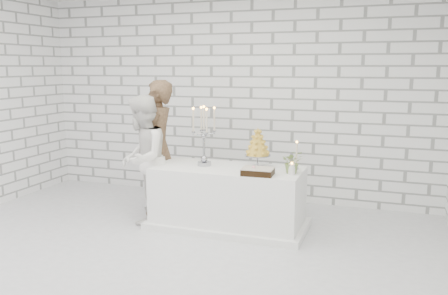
% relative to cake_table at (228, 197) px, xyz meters
% --- Properties ---
extents(ground, '(6.00, 5.00, 0.01)m').
position_rel_cake_table_xyz_m(ground, '(-0.42, -1.14, -0.38)').
color(ground, silver).
rests_on(ground, ground).
extents(wall_back, '(6.00, 0.01, 3.00)m').
position_rel_cake_table_xyz_m(wall_back, '(-0.42, 1.36, 1.12)').
color(wall_back, white).
rests_on(wall_back, ground).
extents(cake_table, '(1.80, 0.80, 0.75)m').
position_rel_cake_table_xyz_m(cake_table, '(0.00, 0.00, 0.00)').
color(cake_table, white).
rests_on(cake_table, ground).
extents(groom, '(0.47, 0.68, 1.79)m').
position_rel_cake_table_xyz_m(groom, '(-1.07, 0.24, 0.52)').
color(groom, '#3C2A1C').
rests_on(groom, ground).
extents(bride, '(0.79, 0.91, 1.61)m').
position_rel_cake_table_xyz_m(bride, '(-1.10, -0.13, 0.43)').
color(bride, white).
rests_on(bride, ground).
extents(candelabra, '(0.35, 0.35, 0.74)m').
position_rel_cake_table_xyz_m(candelabra, '(-0.31, 0.01, 0.75)').
color(candelabra, '#92939C').
rests_on(candelabra, cake_table).
extents(croquembouche, '(0.36, 0.36, 0.49)m').
position_rel_cake_table_xyz_m(croquembouche, '(0.33, 0.14, 0.62)').
color(croquembouche, '#B88A23').
rests_on(croquembouche, cake_table).
extents(chocolate_cake, '(0.36, 0.26, 0.08)m').
position_rel_cake_table_xyz_m(chocolate_cake, '(0.44, -0.26, 0.42)').
color(chocolate_cake, black).
rests_on(chocolate_cake, cake_table).
extents(pillar_candle, '(0.08, 0.08, 0.12)m').
position_rel_cake_table_xyz_m(pillar_candle, '(0.80, -0.10, 0.44)').
color(pillar_candle, white).
rests_on(pillar_candle, cake_table).
extents(extra_taper, '(0.07, 0.07, 0.32)m').
position_rel_cake_table_xyz_m(extra_taper, '(0.80, 0.18, 0.54)').
color(extra_taper, beige).
rests_on(extra_taper, cake_table).
extents(flowers, '(0.29, 0.27, 0.27)m').
position_rel_cake_table_xyz_m(flowers, '(0.80, -0.05, 0.51)').
color(flowers, '#58733F').
rests_on(flowers, cake_table).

